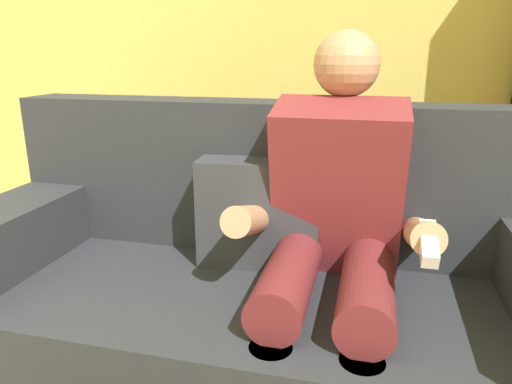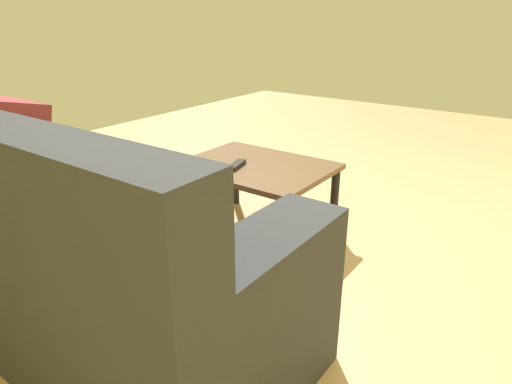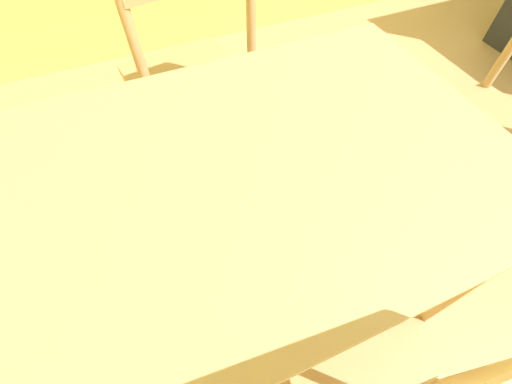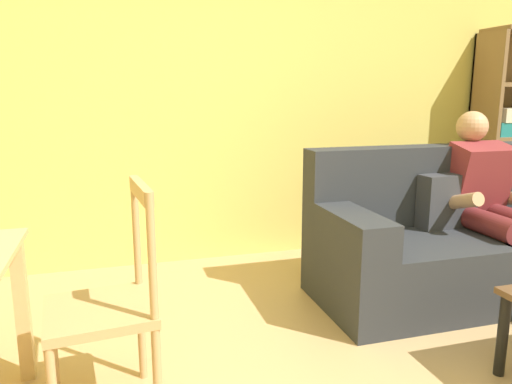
{
  "view_description": "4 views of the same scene",
  "coord_description": "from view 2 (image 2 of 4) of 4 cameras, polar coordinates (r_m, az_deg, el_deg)",
  "views": [
    {
      "loc": [
        1.51,
        0.12,
        1.13
      ],
      "look_at": [
        1.18,
        1.4,
        0.73
      ],
      "focal_mm": 32.99,
      "sensor_mm": 36.0,
      "label": 1
    },
    {
      "loc": [
        -0.34,
        2.31,
        1.26
      ],
      "look_at": [
        1.13,
        0.29,
        0.26
      ],
      "focal_mm": 31.61,
      "sensor_mm": 36.0,
      "label": 2
    },
    {
      "loc": [
        -2.13,
        0.37,
        1.27
      ],
      "look_at": [
        -1.94,
        0.82,
        0.6
      ],
      "focal_mm": 23.26,
      "sensor_mm": 36.0,
      "label": 3
    },
    {
      "loc": [
        -0.96,
        -1.12,
        1.32
      ],
      "look_at": [
        -0.38,
        0.85,
        0.9
      ],
      "focal_mm": 34.16,
      "sensor_mm": 36.0,
      "label": 4
    }
  ],
  "objects": [
    {
      "name": "person_lounging",
      "position": [
        2.05,
        -26.62,
        1.08
      ],
      "size": [
        0.59,
        0.89,
        1.19
      ],
      "color": "maroon",
      "rests_on": "ground_plane"
    },
    {
      "name": "couch",
      "position": [
        1.96,
        -22.39,
        -7.65
      ],
      "size": [
        1.92,
        0.82,
        0.96
      ],
      "color": "#282B30",
      "rests_on": "ground_plane"
    },
    {
      "name": "tv_remote",
      "position": [
        2.58,
        -2.48,
        3.44
      ],
      "size": [
        0.09,
        0.18,
        0.02
      ],
      "primitive_type": "cube",
      "rotation": [
        0.0,
        0.0,
        0.25
      ],
      "color": "black",
      "rests_on": "coffee_table"
    },
    {
      "name": "ground_plane",
      "position": [
        2.65,
        24.35,
        -8.68
      ],
      "size": [
        8.3,
        8.3,
        0.0
      ],
      "primitive_type": "plane",
      "color": "tan"
    },
    {
      "name": "coffee_table",
      "position": [
        2.65,
        0.0,
        2.31
      ],
      "size": [
        0.84,
        0.64,
        0.43
      ],
      "color": "brown",
      "rests_on": "ground_plane"
    }
  ]
}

